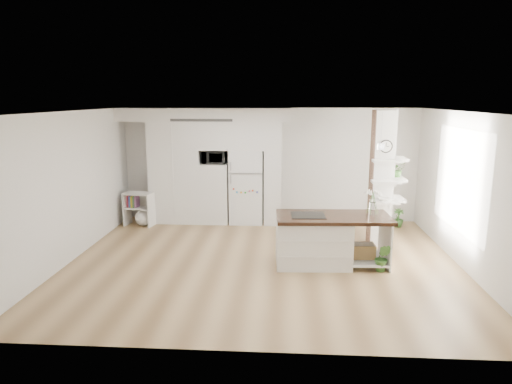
% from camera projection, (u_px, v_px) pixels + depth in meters
% --- Properties ---
extents(floor, '(7.00, 6.00, 0.01)m').
position_uv_depth(floor, '(263.00, 262.00, 8.30)').
color(floor, tan).
rests_on(floor, ground).
extents(room, '(7.04, 6.04, 2.72)m').
position_uv_depth(room, '(263.00, 161.00, 7.92)').
color(room, white).
rests_on(room, ground).
extents(cabinet_wall, '(4.00, 0.71, 2.70)m').
position_uv_depth(cabinet_wall, '(207.00, 160.00, 10.69)').
color(cabinet_wall, white).
rests_on(cabinet_wall, floor).
extents(refrigerator, '(0.78, 0.69, 1.75)m').
position_uv_depth(refrigerator, '(247.00, 186.00, 10.78)').
color(refrigerator, white).
rests_on(refrigerator, floor).
extents(column, '(0.69, 0.90, 2.70)m').
position_uv_depth(column, '(386.00, 179.00, 8.98)').
color(column, silver).
rests_on(column, floor).
extents(window, '(0.00, 2.40, 2.40)m').
position_uv_depth(window, '(460.00, 180.00, 8.07)').
color(window, white).
rests_on(window, room).
extents(pendant_light, '(0.12, 0.12, 0.10)m').
position_uv_depth(pendant_light, '(362.00, 145.00, 7.91)').
color(pendant_light, white).
rests_on(pendant_light, room).
extents(kitchen_island, '(2.04, 1.04, 1.47)m').
position_uv_depth(kitchen_island, '(320.00, 239.00, 8.11)').
color(kitchen_island, white).
rests_on(kitchen_island, floor).
extents(bookshelf, '(0.71, 0.49, 0.78)m').
position_uv_depth(bookshelf, '(140.00, 211.00, 10.60)').
color(bookshelf, white).
rests_on(bookshelf, floor).
extents(floor_plant_a, '(0.34, 0.31, 0.50)m').
position_uv_depth(floor_plant_a, '(383.00, 258.00, 7.79)').
color(floor_plant_a, '#376829').
rests_on(floor_plant_a, floor).
extents(floor_plant_b, '(0.25, 0.25, 0.43)m').
position_uv_depth(floor_plant_b, '(398.00, 218.00, 10.51)').
color(floor_plant_b, '#376829').
rests_on(floor_plant_b, floor).
extents(microwave, '(0.54, 0.37, 0.30)m').
position_uv_depth(microwave, '(214.00, 157.00, 10.63)').
color(microwave, '#2D2D2D').
rests_on(microwave, cabinet_wall).
extents(shelf_plant, '(0.27, 0.23, 0.30)m').
position_uv_depth(shelf_plant, '(398.00, 170.00, 9.09)').
color(shelf_plant, '#376829').
rests_on(shelf_plant, column).
extents(decor_bowl, '(0.22, 0.22, 0.05)m').
position_uv_depth(decor_bowl, '(384.00, 199.00, 8.83)').
color(decor_bowl, white).
rests_on(decor_bowl, column).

